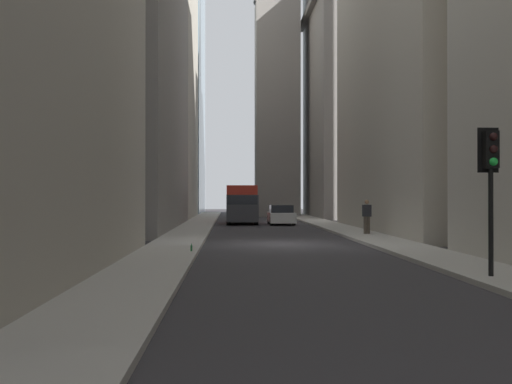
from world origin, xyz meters
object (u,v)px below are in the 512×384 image
object	(u,v)px
pedestrian	(367,215)
discarded_bottle	(191,248)
sedan_white	(281,215)
traffic_light_foreground	(491,167)
delivery_truck	(242,204)

from	to	relation	value
pedestrian	discarded_bottle	world-z (taller)	pedestrian
sedan_white	traffic_light_foreground	distance (m)	29.17
delivery_truck	sedan_white	distance (m)	3.38
delivery_truck	discarded_bottle	distance (m)	23.96
sedan_white	delivery_truck	bearing A→B (deg)	58.48
delivery_truck	pedestrian	distance (m)	15.71
delivery_truck	pedestrian	bearing A→B (deg)	-157.08
delivery_truck	sedan_white	world-z (taller)	delivery_truck
delivery_truck	traffic_light_foreground	world-z (taller)	traffic_light_foreground
pedestrian	delivery_truck	bearing A→B (deg)	22.92
pedestrian	traffic_light_foreground	bearing A→B (deg)	177.61
sedan_white	pedestrian	distance (m)	13.18
delivery_truck	discarded_bottle	bearing A→B (deg)	174.69
pedestrian	discarded_bottle	size ratio (longest dim) A/B	6.44
delivery_truck	sedan_white	size ratio (longest dim) A/B	1.50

